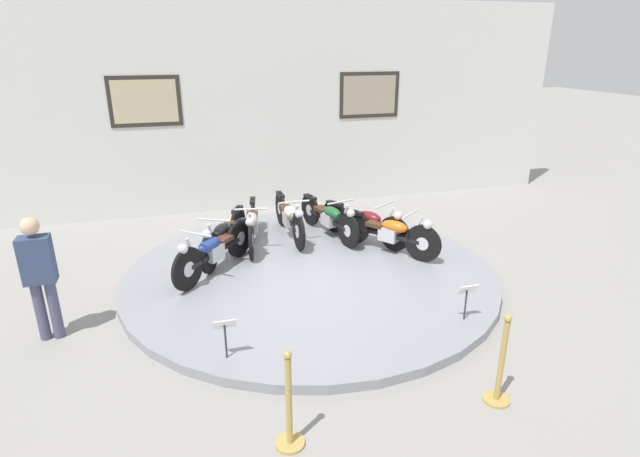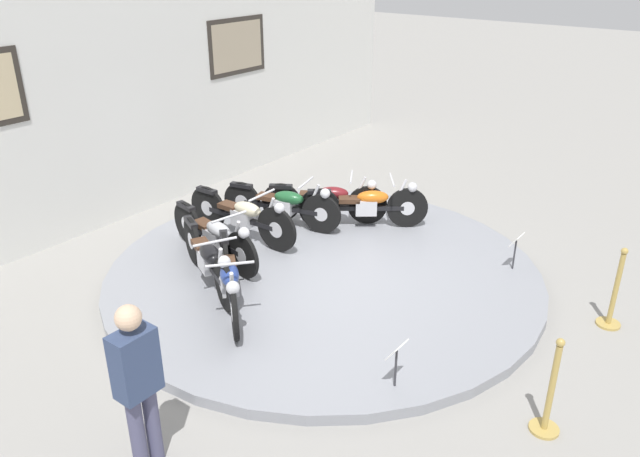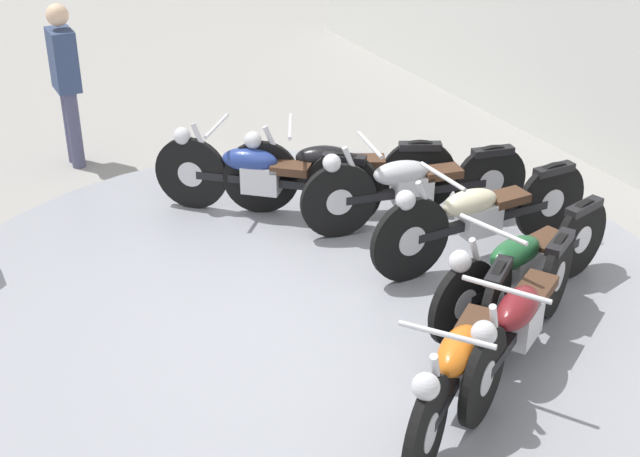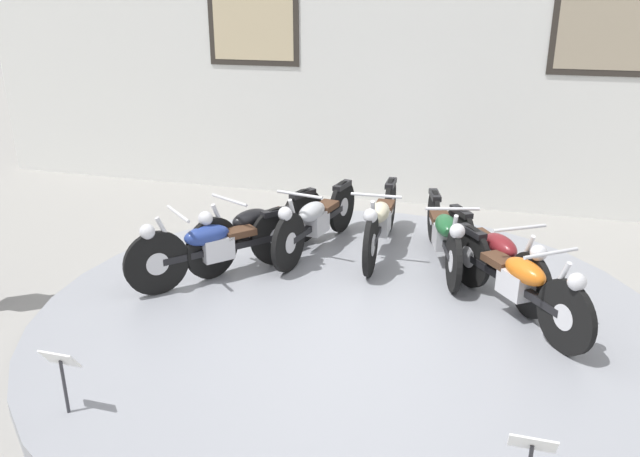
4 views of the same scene
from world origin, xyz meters
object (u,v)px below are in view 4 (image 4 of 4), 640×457
at_px(motorcycle_cream, 381,219).
at_px(info_placard_front_left, 61,367).
at_px(motorcycle_silver, 316,219).
at_px(motorcycle_maroon, 494,252).
at_px(info_placard_front_centre, 531,453).
at_px(motorcycle_orange, 517,279).
at_px(motorcycle_black, 258,226).
at_px(motorcycle_green, 444,232).
at_px(motorcycle_blue, 216,244).

height_order(motorcycle_cream, info_placard_front_left, motorcycle_cream).
xyz_separation_m(motorcycle_silver, motorcycle_maroon, (1.98, -0.43, -0.01)).
distance_m(motorcycle_silver, motorcycle_maroon, 2.03).
bearing_deg(info_placard_front_left, info_placard_front_centre, 0.00).
relative_size(motorcycle_maroon, motorcycle_orange, 1.06).
height_order(info_placard_front_left, info_placard_front_centre, same).
distance_m(motorcycle_cream, info_placard_front_left, 3.85).
relative_size(motorcycle_black, info_placard_front_centre, 3.56).
bearing_deg(info_placard_front_centre, motorcycle_green, 103.65).
bearing_deg(motorcycle_black, motorcycle_silver, 38.74).
distance_m(motorcycle_black, motorcycle_cream, 1.39).
xyz_separation_m(motorcycle_green, info_placard_front_centre, (0.82, -3.37, -0.01)).
relative_size(motorcycle_black, motorcycle_maroon, 1.08).
bearing_deg(motorcycle_blue, info_placard_front_left, -91.65).
xyz_separation_m(motorcycle_black, motorcycle_cream, (1.26, 0.59, 0.01)).
xyz_separation_m(motorcycle_black, motorcycle_maroon, (2.52, -0.00, -0.02)).
height_order(motorcycle_green, motorcycle_maroon, motorcycle_green).
height_order(motorcycle_cream, motorcycle_orange, motorcycle_cream).
distance_m(motorcycle_black, motorcycle_maroon, 2.52).
distance_m(motorcycle_maroon, info_placard_front_centre, 2.95).
distance_m(motorcycle_blue, info_placard_front_left, 2.34).
distance_m(motorcycle_silver, motorcycle_cream, 0.74).
distance_m(motorcycle_blue, motorcycle_silver, 1.27).
xyz_separation_m(motorcycle_black, info_placard_front_left, (-0.28, -2.94, -0.02)).
bearing_deg(motorcycle_orange, motorcycle_green, 126.11).
xyz_separation_m(info_placard_front_left, info_placard_front_centre, (3.08, 0.00, 0.00)).
distance_m(motorcycle_maroon, motorcycle_orange, 0.63).
height_order(motorcycle_blue, motorcycle_maroon, motorcycle_blue).
bearing_deg(motorcycle_silver, motorcycle_green, -0.03).
height_order(motorcycle_cream, info_placard_front_centre, motorcycle_cream).
xyz_separation_m(motorcycle_maroon, info_placard_front_centre, (0.28, -2.94, -0.01)).
bearing_deg(motorcycle_black, motorcycle_cream, 25.19).
bearing_deg(info_placard_front_left, motorcycle_cream, 66.41).
bearing_deg(motorcycle_green, motorcycle_blue, -154.97).
height_order(motorcycle_green, motorcycle_orange, motorcycle_orange).
height_order(motorcycle_black, motorcycle_maroon, motorcycle_black).
height_order(motorcycle_blue, motorcycle_silver, motorcycle_blue).
bearing_deg(info_placard_front_centre, motorcycle_black, 133.59).
relative_size(motorcycle_blue, info_placard_front_centre, 3.03).
bearing_deg(motorcycle_green, motorcycle_cream, 167.44).
xyz_separation_m(motorcycle_green, info_placard_front_left, (-2.26, -3.37, -0.01)).
height_order(motorcycle_black, info_placard_front_left, motorcycle_black).
bearing_deg(motorcycle_blue, motorcycle_cream, 38.82).
height_order(motorcycle_green, info_placard_front_centre, motorcycle_green).
xyz_separation_m(motorcycle_silver, info_placard_front_left, (-0.82, -3.37, -0.02)).
xyz_separation_m(motorcycle_green, motorcycle_orange, (0.75, -1.03, 0.01)).
relative_size(motorcycle_black, motorcycle_orange, 1.14).
distance_m(motorcycle_orange, info_placard_front_left, 3.81).
relative_size(motorcycle_silver, info_placard_front_centre, 3.84).
distance_m(motorcycle_cream, info_placard_front_centre, 3.85).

